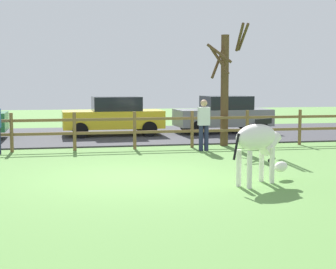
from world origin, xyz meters
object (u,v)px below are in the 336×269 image
at_px(parked_car_yellow, 114,116).
at_px(parked_car_grey, 224,114).
at_px(zebra, 259,142).
at_px(crow_on_grass, 271,160).
at_px(bare_tree, 225,84).
at_px(visitor_left_of_tree, 204,123).

bearing_deg(parked_car_yellow, parked_car_grey, 1.21).
relative_size(zebra, crow_on_grass, 7.91).
bearing_deg(zebra, crow_on_grass, 61.10).
xyz_separation_m(bare_tree, parked_car_yellow, (-3.49, 3.80, -1.29)).
xyz_separation_m(bare_tree, visitor_left_of_tree, (-1.06, -1.13, -1.22)).
relative_size(bare_tree, crow_on_grass, 19.35).
bearing_deg(bare_tree, parked_car_yellow, 132.59).
relative_size(parked_car_grey, visitor_left_of_tree, 2.49).
bearing_deg(crow_on_grass, visitor_left_of_tree, 108.21).
bearing_deg(zebra, parked_car_yellow, 101.75).
distance_m(bare_tree, parked_car_yellow, 5.31).
height_order(parked_car_yellow, visitor_left_of_tree, visitor_left_of_tree).
relative_size(crow_on_grass, parked_car_grey, 0.05).
distance_m(bare_tree, parked_car_grey, 4.27).
bearing_deg(bare_tree, visitor_left_of_tree, -133.32).
bearing_deg(crow_on_grass, zebra, -118.90).
bearing_deg(parked_car_yellow, crow_on_grass, -66.76).
relative_size(zebra, visitor_left_of_tree, 1.04).
distance_m(zebra, crow_on_grass, 2.79).
bearing_deg(crow_on_grass, parked_car_grey, 81.41).
height_order(bare_tree, visitor_left_of_tree, bare_tree).
height_order(parked_car_grey, parked_car_yellow, same).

